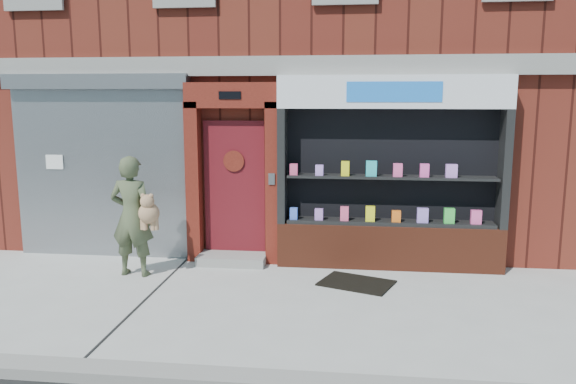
# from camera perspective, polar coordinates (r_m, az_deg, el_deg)

# --- Properties ---
(ground) EXTENTS (80.00, 80.00, 0.00)m
(ground) POSITION_cam_1_polar(r_m,az_deg,el_deg) (7.52, -2.80, -11.21)
(ground) COLOR #9E9E99
(ground) RESTS_ON ground
(curb) EXTENTS (60.00, 0.30, 0.12)m
(curb) POSITION_cam_1_polar(r_m,az_deg,el_deg) (5.58, -6.68, -18.40)
(curb) COLOR gray
(curb) RESTS_ON ground
(building) EXTENTS (12.00, 8.16, 8.00)m
(building) POSITION_cam_1_polar(r_m,az_deg,el_deg) (13.04, 1.59, 15.47)
(building) COLOR #581C14
(building) RESTS_ON ground
(shutter_bay) EXTENTS (3.10, 0.30, 3.04)m
(shutter_bay) POSITION_cam_1_polar(r_m,az_deg,el_deg) (9.84, -18.46, 3.57)
(shutter_bay) COLOR gray
(shutter_bay) RESTS_ON ground
(red_door_bay) EXTENTS (1.52, 0.58, 2.90)m
(red_door_bay) POSITION_cam_1_polar(r_m,az_deg,el_deg) (9.08, -5.59, 1.89)
(red_door_bay) COLOR #4E140D
(red_door_bay) RESTS_ON ground
(pharmacy_bay) EXTENTS (3.50, 0.41, 3.00)m
(pharmacy_bay) POSITION_cam_1_polar(r_m,az_deg,el_deg) (8.86, 10.35, 1.02)
(pharmacy_bay) COLOR maroon
(pharmacy_bay) RESTS_ON ground
(woman) EXTENTS (0.82, 0.53, 1.82)m
(woman) POSITION_cam_1_polar(r_m,az_deg,el_deg) (8.70, -15.45, -2.35)
(woman) COLOR #485236
(woman) RESTS_ON ground
(doormat) EXTENTS (1.19, 1.01, 0.03)m
(doormat) POSITION_cam_1_polar(r_m,az_deg,el_deg) (8.29, 6.96, -9.16)
(doormat) COLOR black
(doormat) RESTS_ON ground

